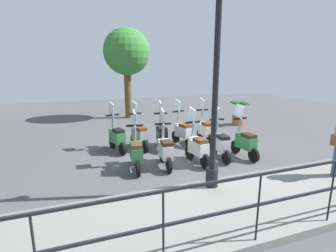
{
  "coord_description": "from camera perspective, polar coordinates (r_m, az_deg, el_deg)",
  "views": [
    {
      "loc": [
        -6.95,
        3.13,
        2.7
      ],
      "look_at": [
        0.2,
        0.5,
        0.9
      ],
      "focal_mm": 28.0,
      "sensor_mm": 36.0,
      "label": 1
    }
  ],
  "objects": [
    {
      "name": "ground_plane",
      "position": [
        8.09,
        3.84,
        -6.24
      ],
      "size": [
        28.0,
        28.0,
        0.0
      ],
      "primitive_type": "plane",
      "color": "#4C4C4F"
    },
    {
      "name": "promenade_walkway",
      "position": [
        5.58,
        17.61,
        -15.46
      ],
      "size": [
        2.2,
        20.0,
        0.15
      ],
      "color": "gray",
      "rests_on": "ground_plane"
    },
    {
      "name": "fence_railing",
      "position": [
        4.54,
        26.56,
        -11.55
      ],
      "size": [
        0.04,
        16.03,
        1.07
      ],
      "color": "black",
      "rests_on": "promenade_walkway"
    },
    {
      "name": "lamp_post_near",
      "position": [
        5.31,
        10.25,
        7.04
      ],
      "size": [
        0.26,
        0.9,
        4.48
      ],
      "color": "black",
      "rests_on": "promenade_walkway"
    },
    {
      "name": "tree_distant",
      "position": [
        13.49,
        -8.98,
        15.5
      ],
      "size": [
        2.29,
        2.29,
        4.45
      ],
      "color": "brown",
      "rests_on": "ground_plane"
    },
    {
      "name": "potted_palm",
      "position": [
        12.36,
        15.15,
        2.32
      ],
      "size": [
        1.06,
        0.66,
        1.05
      ],
      "color": "#9E5B3D",
      "rests_on": "ground_plane"
    },
    {
      "name": "scooter_near_0",
      "position": [
        8.02,
        16.39,
        -3.32
      ],
      "size": [
        1.23,
        0.44,
        1.54
      ],
      "rotation": [
        0.0,
        0.0,
        0.06
      ],
      "color": "black",
      "rests_on": "ground_plane"
    },
    {
      "name": "scooter_near_1",
      "position": [
        7.69,
        11.28,
        -3.73
      ],
      "size": [
        1.23,
        0.44,
        1.54
      ],
      "rotation": [
        0.0,
        0.0,
        -0.08
      ],
      "color": "black",
      "rests_on": "ground_plane"
    },
    {
      "name": "scooter_near_2",
      "position": [
        7.26,
        6.42,
        -4.58
      ],
      "size": [
        1.23,
        0.44,
        1.54
      ],
      "rotation": [
        0.0,
        0.0,
        0.09
      ],
      "color": "black",
      "rests_on": "ground_plane"
    },
    {
      "name": "scooter_near_3",
      "position": [
        7.0,
        -0.59,
        -5.19
      ],
      "size": [
        1.23,
        0.44,
        1.54
      ],
      "rotation": [
        0.0,
        0.0,
        -0.11
      ],
      "color": "black",
      "rests_on": "ground_plane"
    },
    {
      "name": "scooter_near_4",
      "position": [
        6.85,
        -6.92,
        -5.71
      ],
      "size": [
        1.23,
        0.45,
        1.54
      ],
      "rotation": [
        0.0,
        0.0,
        -0.14
      ],
      "color": "black",
      "rests_on": "ground_plane"
    },
    {
      "name": "scooter_far_0",
      "position": [
        9.23,
        8.07,
        -0.75
      ],
      "size": [
        1.23,
        0.44,
        1.54
      ],
      "rotation": [
        0.0,
        0.0,
        -0.05
      ],
      "color": "black",
      "rests_on": "ground_plane"
    },
    {
      "name": "scooter_far_1",
      "position": [
        8.9,
        3.2,
        -1.16
      ],
      "size": [
        1.22,
        0.49,
        1.54
      ],
      "rotation": [
        0.0,
        0.0,
        0.21
      ],
      "color": "black",
      "rests_on": "ground_plane"
    },
    {
      "name": "scooter_far_2",
      "position": [
        8.48,
        -1.34,
        -1.86
      ],
      "size": [
        1.23,
        0.47,
        1.54
      ],
      "rotation": [
        0.0,
        0.0,
        -0.18
      ],
      "color": "black",
      "rests_on": "ground_plane"
    },
    {
      "name": "scooter_far_3",
      "position": [
        8.51,
        -6.31,
        -1.89
      ],
      "size": [
        1.22,
        0.48,
        1.54
      ],
      "rotation": [
        0.0,
        0.0,
        0.19
      ],
      "color": "black",
      "rests_on": "ground_plane"
    },
    {
      "name": "scooter_far_4",
      "position": [
        8.38,
        -11.08,
        -2.31
      ],
      "size": [
        1.22,
        0.51,
        1.54
      ],
      "rotation": [
        0.0,
        0.0,
        0.23
      ],
      "color": "black",
      "rests_on": "ground_plane"
    }
  ]
}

